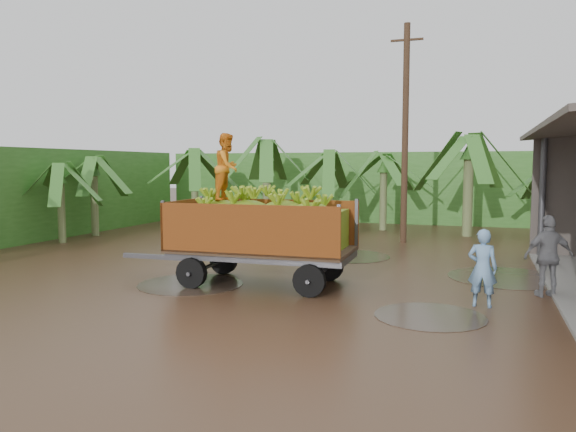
% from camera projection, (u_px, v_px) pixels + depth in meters
% --- Properties ---
extents(ground, '(100.00, 100.00, 0.00)m').
position_uv_depth(ground, '(336.00, 281.00, 14.32)').
color(ground, black).
rests_on(ground, ground).
extents(hedge_north, '(22.00, 3.00, 3.60)m').
position_uv_depth(hedge_north, '(372.00, 187.00, 29.88)').
color(hedge_north, '#2D661E').
rests_on(hedge_north, ground).
extents(hedge_west, '(3.00, 18.00, 3.60)m').
position_uv_depth(hedge_west, '(20.00, 194.00, 22.42)').
color(hedge_west, '#2D661E').
rests_on(hedge_west, ground).
extents(banana_trailer, '(6.18, 2.24, 3.75)m').
position_uv_depth(banana_trailer, '(261.00, 230.00, 13.81)').
color(banana_trailer, '#9D4C16').
rests_on(banana_trailer, ground).
extents(man_blue, '(0.63, 0.45, 1.64)m').
position_uv_depth(man_blue, '(482.00, 268.00, 11.65)').
color(man_blue, '#6994BF').
rests_on(man_blue, ground).
extents(man_grey, '(1.17, 0.77, 1.84)m').
position_uv_depth(man_grey, '(549.00, 256.00, 12.52)').
color(man_grey, slate).
rests_on(man_grey, ground).
extents(utility_pole, '(1.20, 0.24, 8.20)m').
position_uv_depth(utility_pole, '(405.00, 133.00, 21.13)').
color(utility_pole, '#47301E').
rests_on(utility_pole, ground).
extents(banana_plants, '(24.32, 20.41, 4.32)m').
position_uv_depth(banana_plants, '(289.00, 191.00, 22.57)').
color(banana_plants, '#2D661E').
rests_on(banana_plants, ground).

